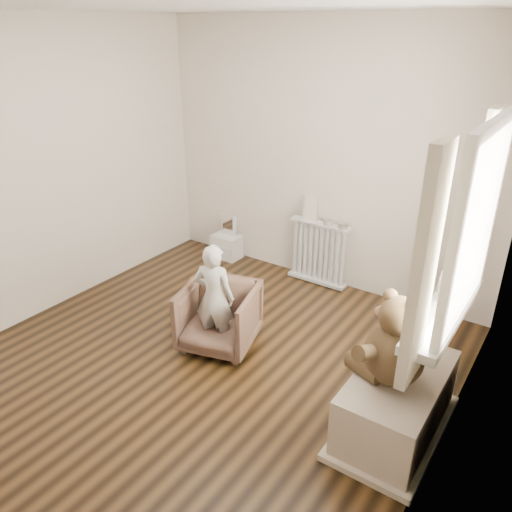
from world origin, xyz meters
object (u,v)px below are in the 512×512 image
Objects in this scene: teddy_bear at (394,352)px; radiator at (318,249)px; child at (214,297)px; armchair at (219,317)px; plush_cat at (451,286)px; toy_vanity at (227,235)px; toy_bench at (396,406)px.

radiator is at bearing 147.99° from teddy_bear.
teddy_bear reaches higher than child.
teddy_bear is at bearing -23.19° from armchair.
plush_cat reaches higher than teddy_bear.
toy_bench is (2.61, -1.56, -0.08)m from toy_vanity.
radiator is 1.18m from toy_vanity.
radiator is 1.12× the size of teddy_bear.
toy_vanity is 0.52× the size of toy_bench.
toy_vanity is 1.73× the size of plush_cat.
child is 1.61m from toy_bench.
toy_vanity is 0.83× the size of teddy_bear.
radiator is 2.10m from plush_cat.
teddy_bear reaches higher than armchair.
armchair is 1.88m from plush_cat.
plush_cat is at bearing 67.03° from toy_bench.
plush_cat is at bearing 172.89° from child.
teddy_bear reaches higher than toy_bench.
child reaches higher than armchair.
child is 1.56m from teddy_bear.
teddy_bear is at bearing -114.71° from toy_bench.
plush_cat reaches higher than child.
plush_cat reaches higher than toy_vanity.
radiator reaches higher than toy_bench.
armchair is (1.03, -1.44, 0.00)m from toy_vanity.
radiator is at bearing 165.92° from plush_cat.
armchair is (-0.15, -1.47, -0.11)m from radiator.
child is at bearing -146.70° from plush_cat.
toy_bench is (1.58, -0.11, -0.08)m from armchair.
teddy_bear is (-0.04, -0.08, 0.47)m from toy_bench.
armchair is at bearing -148.33° from plush_cat.
toy_vanity is at bearing 149.19° from toy_bench.
radiator is 0.70× the size of toy_bench.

